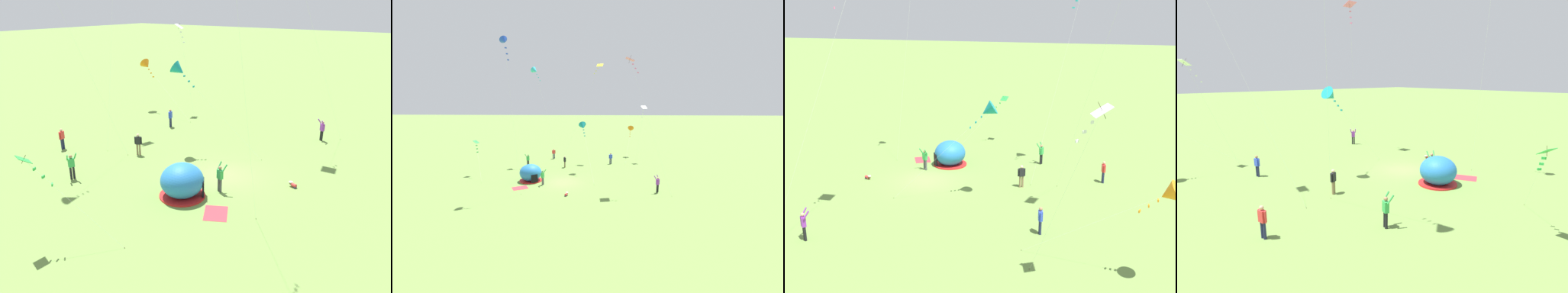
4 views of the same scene
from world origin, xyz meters
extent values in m
plane|color=olive|center=(0.00, 0.00, 0.00)|extent=(300.00, 300.00, 0.00)
ellipsoid|color=#2672BF|center=(-4.04, 0.56, 1.05)|extent=(2.70, 2.60, 2.10)
cylinder|color=red|center=(-4.04, 0.56, 0.05)|extent=(2.81, 2.81, 0.10)
cube|color=black|center=(-3.32, -0.49, 0.55)|extent=(0.73, 0.55, 1.10)
cube|color=#CC333D|center=(-4.57, -2.23, 0.01)|extent=(2.11, 1.96, 0.01)
cylinder|color=red|center=(1.02, -4.52, 0.17)|extent=(0.31, 0.37, 0.22)
sphere|color=brown|center=(1.10, -4.27, 0.20)|extent=(0.19, 0.19, 0.19)
cylinder|color=white|center=(1.10, -4.27, 0.29)|extent=(0.24, 0.24, 0.06)
cylinder|color=brown|center=(0.96, -4.37, 0.09)|extent=(0.07, 0.07, 0.17)
cylinder|color=brown|center=(1.15, -4.43, 0.09)|extent=(0.07, 0.07, 0.17)
cylinder|color=navy|center=(0.91, -4.61, 0.07)|extent=(0.09, 0.09, 0.13)
cylinder|color=navy|center=(1.06, -4.66, 0.07)|extent=(0.09, 0.09, 0.13)
cylinder|color=#1E2347|center=(-3.27, 13.24, 0.44)|extent=(0.15, 0.15, 0.88)
cylinder|color=#1E2347|center=(-3.47, 13.20, 0.44)|extent=(0.15, 0.15, 0.88)
cube|color=red|center=(-3.37, 13.22, 1.18)|extent=(0.42, 0.32, 0.60)
sphere|color=tan|center=(-3.37, 13.22, 1.61)|extent=(0.22, 0.22, 0.22)
cylinder|color=red|center=(-3.12, 13.28, 1.18)|extent=(0.09, 0.09, 0.58)
cylinder|color=red|center=(-3.61, 13.17, 1.18)|extent=(0.09, 0.09, 0.58)
cylinder|color=black|center=(-6.32, 7.94, 0.44)|extent=(0.15, 0.15, 0.88)
cylinder|color=black|center=(-6.51, 8.00, 0.44)|extent=(0.15, 0.15, 0.88)
cube|color=green|center=(-6.42, 7.97, 1.18)|extent=(0.44, 0.35, 0.60)
sphere|color=#9E7051|center=(-6.42, 7.97, 1.61)|extent=(0.22, 0.22, 0.22)
cylinder|color=green|center=(-6.22, 7.74, 1.64)|extent=(0.15, 0.39, 0.50)
cylinder|color=green|center=(-6.72, 7.92, 1.64)|extent=(0.26, 0.38, 0.50)
cylinder|color=#4C4C51|center=(-2.17, -0.87, 0.44)|extent=(0.15, 0.15, 0.88)
cylinder|color=#4C4C51|center=(-2.24, -1.06, 0.44)|extent=(0.15, 0.15, 0.88)
cube|color=green|center=(-2.20, -0.97, 1.18)|extent=(0.36, 0.44, 0.60)
sphere|color=#9E7051|center=(-2.20, -0.97, 1.61)|extent=(0.22, 0.22, 0.22)
cylinder|color=green|center=(-1.96, -0.78, 1.64)|extent=(0.39, 0.17, 0.50)
cylinder|color=green|center=(-2.16, -1.27, 1.64)|extent=(0.37, 0.27, 0.50)
cylinder|color=black|center=(10.78, -3.00, 0.44)|extent=(0.15, 0.15, 0.88)
cylinder|color=black|center=(10.91, -2.85, 0.44)|extent=(0.15, 0.15, 0.88)
cube|color=purple|center=(10.84, -2.92, 1.18)|extent=(0.43, 0.44, 0.60)
sphere|color=tan|center=(10.84, -2.92, 1.61)|extent=(0.22, 0.22, 0.22)
cylinder|color=purple|center=(10.55, -3.02, 1.64)|extent=(0.37, 0.28, 0.50)
cylinder|color=purple|center=(10.90, -2.62, 1.64)|extent=(0.31, 0.35, 0.50)
cylinder|color=#8C7251|center=(-0.74, 7.50, 0.44)|extent=(0.15, 0.15, 0.88)
cylinder|color=#8C7251|center=(-0.64, 7.33, 0.44)|extent=(0.15, 0.15, 0.88)
cube|color=black|center=(-0.69, 7.41, 1.18)|extent=(0.39, 0.45, 0.60)
sphere|color=beige|center=(-0.69, 7.41, 1.61)|extent=(0.22, 0.22, 0.22)
cylinder|color=black|center=(-0.81, 7.63, 1.18)|extent=(0.09, 0.09, 0.58)
cylinder|color=black|center=(-0.57, 7.19, 1.18)|extent=(0.09, 0.09, 0.58)
cylinder|color=#1E2347|center=(6.16, 9.92, 0.44)|extent=(0.15, 0.15, 0.88)
cylinder|color=#1E2347|center=(6.36, 9.97, 0.44)|extent=(0.15, 0.15, 0.88)
cube|color=blue|center=(6.26, 9.94, 1.18)|extent=(0.43, 0.33, 0.60)
sphere|color=#9E7051|center=(6.26, 9.94, 1.61)|extent=(0.22, 0.22, 0.22)
cylinder|color=blue|center=(6.02, 9.88, 1.18)|extent=(0.09, 0.09, 0.58)
cylinder|color=blue|center=(6.50, 10.01, 1.18)|extent=(0.09, 0.09, 0.58)
cylinder|color=silver|center=(3.03, 2.41, 3.18)|extent=(1.75, 6.40, 6.36)
cylinder|color=brown|center=(3.90, -0.79, 0.03)|extent=(0.03, 0.03, 0.06)
cone|color=teal|center=(2.16, 5.60, 6.35)|extent=(1.34, 1.52, 1.34)
cube|color=teal|center=(2.28, 5.17, 5.92)|extent=(0.20, 0.08, 0.12)
cube|color=teal|center=(2.38, 4.81, 5.55)|extent=(0.20, 0.06, 0.12)
cube|color=teal|center=(2.48, 4.45, 5.18)|extent=(0.21, 0.09, 0.12)
cylinder|color=silver|center=(1.43, 12.01, 7.81)|extent=(6.07, 4.10, 15.62)
cylinder|color=brown|center=(-1.60, 9.96, 0.03)|extent=(0.03, 0.03, 0.06)
cylinder|color=silver|center=(-10.95, 1.44, 2.21)|extent=(2.19, 3.81, 4.44)
cylinder|color=brown|center=(-9.86, -0.46, 0.03)|extent=(0.03, 0.03, 0.06)
cube|color=green|center=(-12.04, 3.34, 4.43)|extent=(0.72, 0.78, 0.37)
cylinder|color=#332314|center=(-12.04, 3.34, 4.44)|extent=(0.16, 0.26, 0.44)
cube|color=green|center=(-11.82, 2.96, 3.99)|extent=(0.20, 0.16, 0.12)
cube|color=green|center=(-11.63, 2.63, 3.61)|extent=(0.21, 0.14, 0.12)
cube|color=green|center=(-11.45, 2.31, 3.24)|extent=(0.17, 0.19, 0.12)
cylinder|color=silver|center=(10.99, 11.56, 4.41)|extent=(1.47, 3.02, 8.81)
cylinder|color=brown|center=(10.26, 10.06, 0.03)|extent=(0.03, 0.03, 0.06)
cube|color=white|center=(11.73, 13.07, 8.81)|extent=(1.04, 0.97, 0.47)
cylinder|color=#332314|center=(11.73, 13.07, 8.82)|extent=(0.21, 0.39, 0.66)
cube|color=white|center=(11.55, 12.71, 8.25)|extent=(0.21, 0.14, 0.12)
cube|color=white|center=(11.40, 12.41, 7.77)|extent=(0.18, 0.18, 0.12)
cube|color=white|center=(11.26, 12.10, 7.30)|extent=(0.20, 0.15, 0.12)
cylinder|color=silver|center=(9.92, -2.32, 7.17)|extent=(4.32, 3.80, 14.34)
cube|color=pink|center=(8.58, -1.15, 12.85)|extent=(0.20, 0.17, 0.12)
cylinder|color=silver|center=(-4.56, -3.56, 7.95)|extent=(1.55, 1.55, 15.90)
cylinder|color=brown|center=(-3.79, -4.33, 0.03)|extent=(0.03, 0.03, 0.06)
cylinder|color=silver|center=(9.26, 12.77, 2.41)|extent=(1.51, 6.98, 4.82)
cylinder|color=brown|center=(8.51, 9.29, 0.03)|extent=(0.03, 0.03, 0.06)
cone|color=orange|center=(10.01, 16.26, 4.81)|extent=(1.31, 1.45, 1.33)
cube|color=orange|center=(9.91, 15.82, 4.40)|extent=(0.20, 0.07, 0.12)
cube|color=orange|center=(9.84, 15.46, 4.05)|extent=(0.20, 0.07, 0.12)
cube|color=orange|center=(9.76, 15.09, 3.70)|extent=(0.21, 0.12, 0.12)
cylinder|color=silver|center=(-3.41, 9.37, 7.21)|extent=(4.29, 2.71, 14.43)
cylinder|color=brown|center=(-1.27, 8.02, 0.03)|extent=(0.03, 0.03, 0.06)
cube|color=#33B7D1|center=(-4.94, 10.33, 13.36)|extent=(0.13, 0.21, 0.12)
cube|color=#33B7D1|center=(-4.66, 10.16, 12.87)|extent=(0.09, 0.21, 0.12)
camera|label=1|loc=(-20.30, -12.22, 11.04)|focal=35.00mm
camera|label=2|loc=(4.49, -30.45, 9.87)|focal=24.00mm
camera|label=3|loc=(30.69, 13.44, 12.81)|focal=42.00mm
camera|label=4|loc=(-17.05, 17.94, 7.69)|focal=28.00mm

